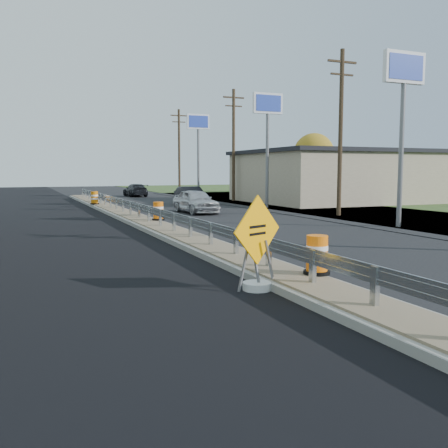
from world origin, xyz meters
name	(u,v)px	position (x,y,z in m)	size (l,w,h in m)	color
ground	(211,251)	(0.00, 0.00, 0.00)	(140.00, 140.00, 0.00)	black
milled_overlay	(48,226)	(-4.40, 10.00, 0.01)	(7.20, 120.00, 0.01)	black
median	(149,224)	(0.00, 8.00, 0.11)	(1.60, 55.00, 0.23)	gray
guardrail	(144,209)	(0.00, 9.00, 0.73)	(0.10, 46.15, 0.72)	silver
retail_building_near	(354,176)	(20.99, 20.00, 2.16)	(18.50, 12.50, 4.27)	tan
pylon_sign_south	(404,84)	(10.50, 3.00, 6.48)	(2.20, 0.30, 7.90)	slate
pylon_sign_mid	(268,114)	(10.50, 16.00, 6.48)	(2.20, 0.30, 7.90)	slate
pylon_sign_north	(198,129)	(10.50, 30.00, 6.48)	(2.20, 0.30, 7.90)	slate
utility_pole_smid	(341,130)	(11.50, 9.00, 4.93)	(1.90, 0.26, 9.40)	#473523
utility_pole_nmid	(234,143)	(11.50, 24.00, 4.93)	(1.90, 0.26, 9.40)	#473523
utility_pole_north	(179,150)	(11.50, 39.00, 4.93)	(1.90, 0.26, 9.40)	#473523
tree_far_yellow	(314,154)	(26.00, 34.00, 4.54)	(4.62, 4.62, 6.86)	#473523
caution_sign	(257,267)	(-1.02, -5.37, 0.53)	(1.40, 0.65, 2.09)	white
barrel_median_near	(317,256)	(0.55, -5.33, 0.66)	(0.61, 0.61, 0.90)	black
barrel_median_mid	(158,211)	(0.55, 8.31, 0.65)	(0.60, 0.60, 0.89)	black
barrel_median_far	(94,198)	(-0.55, 21.23, 0.67)	(0.62, 0.62, 0.91)	black
barrel_shoulder_mid	(197,200)	(7.00, 20.82, 0.38)	(0.54, 0.54, 0.79)	black
car_silver	(196,201)	(4.48, 13.98, 0.74)	(1.74, 4.33, 1.48)	#B7B7BC
car_dark_mid	(191,196)	(6.59, 20.95, 0.70)	(1.48, 4.24, 1.40)	black
car_dark_far	(135,190)	(5.53, 34.92, 0.64)	(1.78, 4.38, 1.27)	black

